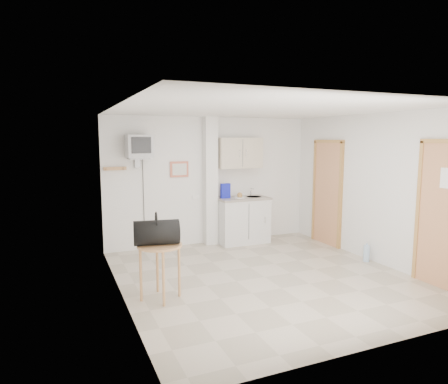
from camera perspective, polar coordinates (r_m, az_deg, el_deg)
name	(u,v)px	position (r m, az deg, el deg)	size (l,w,h in m)	color
ground	(264,277)	(6.21, 5.80, -11.99)	(4.50, 4.50, 0.00)	#B9AA95
room_envelope	(277,175)	(6.08, 7.58, 2.42)	(4.24, 4.54, 2.55)	white
kitchenette	(242,203)	(8.00, 2.56, -1.57)	(1.03, 0.58, 2.10)	silver
crt_television	(139,147)	(7.28, -12.06, 6.31)	(0.44, 0.45, 2.15)	slate
round_table	(160,253)	(5.28, -9.16, -8.55)	(0.58, 0.58, 0.73)	#A67F48
duffel_bag	(157,232)	(5.20, -9.62, -5.68)	(0.62, 0.41, 0.43)	black
water_bottle	(366,253)	(7.30, 19.69, -8.25)	(0.10, 0.10, 0.31)	#A2C1E2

